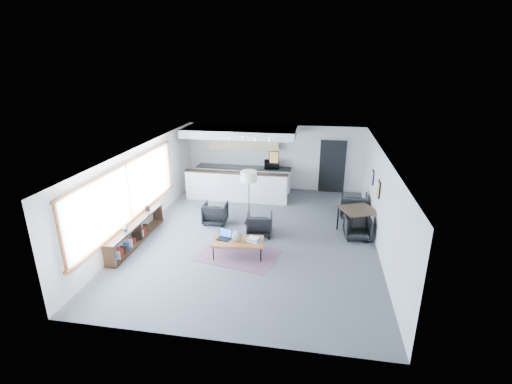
% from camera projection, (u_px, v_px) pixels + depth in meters
% --- Properties ---
extents(room, '(7.02, 9.02, 2.62)m').
position_uv_depth(room, '(255.00, 195.00, 10.72)').
color(room, '#4A4A4D').
rests_on(room, ground).
extents(window, '(0.10, 5.95, 1.66)m').
position_uv_depth(window, '(128.00, 193.00, 10.39)').
color(window, '#8CBFFF').
rests_on(window, room).
extents(console, '(0.35, 3.00, 0.80)m').
position_uv_depth(console, '(136.00, 233.00, 10.60)').
color(console, black).
rests_on(console, floor).
extents(kitchenette, '(4.20, 1.96, 2.60)m').
position_uv_depth(kitchenette, '(241.00, 159.00, 14.33)').
color(kitchenette, white).
rests_on(kitchenette, floor).
extents(doorway, '(1.10, 0.12, 2.15)m').
position_uv_depth(doorway, '(332.00, 166.00, 14.54)').
color(doorway, black).
rests_on(doorway, room).
extents(track_light, '(1.60, 0.07, 0.15)m').
position_uv_depth(track_light, '(249.00, 138.00, 12.45)').
color(track_light, silver).
rests_on(track_light, room).
extents(wall_art_lower, '(0.03, 0.38, 0.48)m').
position_uv_depth(wall_art_lower, '(379.00, 189.00, 10.46)').
color(wall_art_lower, black).
rests_on(wall_art_lower, room).
extents(wall_art_upper, '(0.03, 0.34, 0.44)m').
position_uv_depth(wall_art_upper, '(373.00, 177.00, 11.68)').
color(wall_art_upper, black).
rests_on(wall_art_upper, room).
extents(kilim_rug, '(2.29, 1.77, 0.01)m').
position_uv_depth(kilim_rug, '(238.00, 255.00, 10.03)').
color(kilim_rug, '#553341').
rests_on(kilim_rug, floor).
extents(coffee_table, '(1.42, 0.86, 0.44)m').
position_uv_depth(coffee_table, '(238.00, 242.00, 9.89)').
color(coffee_table, brown).
rests_on(coffee_table, floor).
extents(laptop, '(0.41, 0.36, 0.26)m').
position_uv_depth(laptop, '(225.00, 236.00, 9.98)').
color(laptop, black).
rests_on(laptop, coffee_table).
extents(ceramic_pot, '(0.27, 0.27, 0.27)m').
position_uv_depth(ceramic_pot, '(237.00, 236.00, 9.83)').
color(ceramic_pot, gray).
rests_on(ceramic_pot, coffee_table).
extents(book_stack, '(0.39, 0.35, 0.10)m').
position_uv_depth(book_stack, '(254.00, 239.00, 9.85)').
color(book_stack, silver).
rests_on(book_stack, coffee_table).
extents(coaster, '(0.12, 0.12, 0.01)m').
position_uv_depth(coaster, '(238.00, 245.00, 9.66)').
color(coaster, '#E5590C').
rests_on(coaster, coffee_table).
extents(armchair_left, '(0.76, 0.72, 0.75)m').
position_uv_depth(armchair_left, '(215.00, 212.00, 11.90)').
color(armchair_left, black).
rests_on(armchair_left, floor).
extents(armchair_right, '(0.82, 0.78, 0.77)m').
position_uv_depth(armchair_right, '(260.00, 223.00, 11.09)').
color(armchair_right, black).
rests_on(armchair_right, floor).
extents(floor_lamp, '(0.66, 0.66, 1.76)m').
position_uv_depth(floor_lamp, '(249.00, 178.00, 11.47)').
color(floor_lamp, black).
rests_on(floor_lamp, floor).
extents(dining_table, '(1.26, 1.26, 0.80)m').
position_uv_depth(dining_table, '(358.00, 211.00, 11.03)').
color(dining_table, black).
rests_on(dining_table, floor).
extents(dining_chair_near, '(0.67, 0.63, 0.64)m').
position_uv_depth(dining_chair_near, '(357.00, 228.00, 10.89)').
color(dining_chair_near, black).
rests_on(dining_chair_near, floor).
extents(dining_chair_far, '(0.77, 0.73, 0.74)m').
position_uv_depth(dining_chair_far, '(354.00, 206.00, 12.43)').
color(dining_chair_far, black).
rests_on(dining_chair_far, floor).
extents(microwave, '(0.63, 0.42, 0.39)m').
position_uv_depth(microwave, '(272.00, 163.00, 14.64)').
color(microwave, black).
rests_on(microwave, kitchenette).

